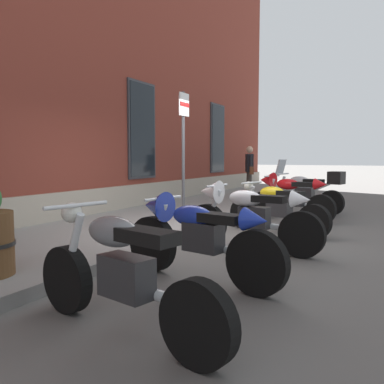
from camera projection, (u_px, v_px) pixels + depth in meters
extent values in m
plane|color=#565451|center=(200.00, 236.00, 7.20)|extent=(140.00, 140.00, 0.00)
cube|color=slate|center=(132.00, 225.00, 7.86)|extent=(30.88, 2.92, 0.15)
cube|color=gray|center=(77.00, 207.00, 8.47)|extent=(24.88, 0.10, 0.70)
cube|color=#2D2D33|center=(142.00, 130.00, 10.54)|extent=(1.22, 0.06, 2.52)
cube|color=black|center=(143.00, 130.00, 10.53)|extent=(1.10, 0.03, 2.40)
cube|color=#2D2D33|center=(217.00, 138.00, 14.96)|extent=(1.22, 0.06, 2.52)
cube|color=black|center=(218.00, 138.00, 14.95)|extent=(1.10, 0.03, 2.40)
cylinder|color=black|center=(67.00, 279.00, 3.61)|extent=(0.25, 0.62, 0.60)
cylinder|color=black|center=(198.00, 324.00, 2.65)|extent=(0.25, 0.62, 0.60)
cylinder|color=silver|center=(73.00, 250.00, 3.52)|extent=(0.14, 0.34, 0.69)
cube|color=#28282B|center=(126.00, 277.00, 3.08)|extent=(0.31, 0.48, 0.32)
ellipsoid|color=slate|center=(113.00, 231.00, 3.15)|extent=(0.37, 0.56, 0.24)
cube|color=black|center=(147.00, 236.00, 2.90)|extent=(0.32, 0.52, 0.10)
cylinder|color=silver|center=(77.00, 205.00, 3.44)|extent=(0.61, 0.17, 0.04)
cylinder|color=silver|center=(166.00, 298.00, 2.99)|extent=(0.19, 0.46, 0.09)
sphere|color=silver|center=(72.00, 213.00, 3.49)|extent=(0.18, 0.18, 0.18)
cylinder|color=black|center=(152.00, 244.00, 4.92)|extent=(0.25, 0.69, 0.68)
cylinder|color=black|center=(257.00, 263.00, 4.03)|extent=(0.25, 0.69, 0.68)
cylinder|color=silver|center=(158.00, 227.00, 4.84)|extent=(0.13, 0.30, 0.58)
cube|color=#28282B|center=(203.00, 237.00, 4.43)|extent=(0.30, 0.47, 0.32)
ellipsoid|color=#192D9E|center=(192.00, 216.00, 4.51)|extent=(0.36, 0.56, 0.24)
cube|color=black|center=(221.00, 218.00, 4.27)|extent=(0.31, 0.51, 0.10)
cylinder|color=silver|center=(163.00, 198.00, 4.76)|extent=(0.61, 0.16, 0.04)
cylinder|color=silver|center=(232.00, 251.00, 4.35)|extent=(0.18, 0.46, 0.09)
cone|color=#192D9E|center=(155.00, 206.00, 4.85)|extent=(0.42, 0.40, 0.36)
cone|color=#192D9E|center=(256.00, 220.00, 4.01)|extent=(0.29, 0.30, 0.24)
cylinder|color=black|center=(207.00, 225.00, 6.42)|extent=(0.19, 0.66, 0.65)
cylinder|color=black|center=(302.00, 235.00, 5.57)|extent=(0.19, 0.66, 0.65)
cylinder|color=silver|center=(212.00, 209.00, 6.34)|extent=(0.11, 0.32, 0.64)
cube|color=#28282B|center=(254.00, 218.00, 5.95)|extent=(0.27, 0.46, 0.32)
ellipsoid|color=silver|center=(245.00, 198.00, 6.01)|extent=(0.32, 0.55, 0.24)
cube|color=black|center=(269.00, 199.00, 5.80)|extent=(0.27, 0.50, 0.10)
cylinder|color=silver|center=(217.00, 186.00, 6.26)|extent=(0.62, 0.11, 0.04)
cylinder|color=silver|center=(276.00, 227.00, 5.89)|extent=(0.14, 0.46, 0.09)
cone|color=silver|center=(210.00, 192.00, 6.34)|extent=(0.40, 0.38, 0.36)
cone|color=silver|center=(301.00, 199.00, 5.54)|extent=(0.27, 0.29, 0.24)
cylinder|color=black|center=(244.00, 213.00, 7.89)|extent=(0.29, 0.61, 0.60)
cylinder|color=black|center=(314.00, 222.00, 6.86)|extent=(0.29, 0.61, 0.60)
cylinder|color=silver|center=(248.00, 201.00, 7.80)|extent=(0.16, 0.31, 0.62)
cube|color=#28282B|center=(279.00, 208.00, 7.33)|extent=(0.34, 0.49, 0.32)
ellipsoid|color=gold|center=(272.00, 193.00, 7.41)|extent=(0.40, 0.57, 0.24)
cube|color=black|center=(291.00, 194.00, 7.14)|extent=(0.35, 0.52, 0.10)
cylinder|color=silver|center=(252.00, 183.00, 7.71)|extent=(0.60, 0.22, 0.04)
cylinder|color=silver|center=(297.00, 216.00, 7.21)|extent=(0.22, 0.46, 0.09)
sphere|color=silver|center=(248.00, 186.00, 7.77)|extent=(0.18, 0.18, 0.18)
cylinder|color=black|center=(265.00, 204.00, 9.30)|extent=(0.27, 0.64, 0.63)
cylinder|color=black|center=(321.00, 209.00, 8.41)|extent=(0.27, 0.64, 0.63)
cylinder|color=silver|center=(269.00, 193.00, 9.21)|extent=(0.15, 0.33, 0.67)
cube|color=#28282B|center=(294.00, 199.00, 8.80)|extent=(0.32, 0.48, 0.32)
ellipsoid|color=red|center=(288.00, 184.00, 8.88)|extent=(0.38, 0.57, 0.24)
cube|color=black|center=(304.00, 184.00, 8.63)|extent=(0.33, 0.52, 0.10)
cylinder|color=silver|center=(272.00, 176.00, 9.12)|extent=(0.61, 0.19, 0.04)
cylinder|color=silver|center=(309.00, 205.00, 8.71)|extent=(0.20, 0.46, 0.09)
cone|color=red|center=(267.00, 180.00, 9.22)|extent=(0.43, 0.42, 0.36)
cone|color=red|center=(321.00, 184.00, 8.38)|extent=(0.30, 0.31, 0.24)
cylinder|color=black|center=(276.00, 199.00, 10.65)|extent=(0.26, 0.62, 0.61)
cylinder|color=black|center=(331.00, 203.00, 9.69)|extent=(0.26, 0.62, 0.61)
cylinder|color=silver|center=(280.00, 189.00, 10.56)|extent=(0.14, 0.33, 0.67)
cube|color=#28282B|center=(305.00, 194.00, 10.12)|extent=(0.31, 0.48, 0.32)
ellipsoid|color=#B7BABF|center=(299.00, 181.00, 10.19)|extent=(0.37, 0.57, 0.24)
cube|color=black|center=(314.00, 181.00, 9.95)|extent=(0.32, 0.52, 0.10)
cylinder|color=silver|center=(283.00, 174.00, 10.47)|extent=(0.61, 0.18, 0.04)
cylinder|color=silver|center=(318.00, 199.00, 10.03)|extent=(0.19, 0.46, 0.09)
cube|color=#B2BCC6|center=(281.00, 167.00, 10.50)|extent=(0.38, 0.22, 0.40)
cube|color=black|center=(336.00, 178.00, 9.58)|extent=(0.42, 0.39, 0.30)
cylinder|color=#38332D|center=(249.00, 184.00, 12.88)|extent=(0.14, 0.14, 0.79)
cylinder|color=#38332D|center=(250.00, 184.00, 12.70)|extent=(0.14, 0.14, 0.79)
cube|color=black|center=(249.00, 163.00, 12.73)|extent=(0.45, 0.36, 0.56)
sphere|color=tan|center=(249.00, 150.00, 12.70)|extent=(0.22, 0.22, 0.22)
cylinder|color=black|center=(248.00, 164.00, 12.99)|extent=(0.09, 0.09, 0.53)
cylinder|color=black|center=(251.00, 164.00, 12.49)|extent=(0.09, 0.09, 0.53)
cube|color=#592D19|center=(252.00, 171.00, 12.44)|extent=(0.13, 0.14, 0.24)
cylinder|color=#4C4C51|center=(183.00, 157.00, 7.89)|extent=(0.06, 0.06, 2.52)
cube|color=white|center=(184.00, 105.00, 7.80)|extent=(0.36, 0.03, 0.44)
cube|color=red|center=(185.00, 104.00, 7.79)|extent=(0.36, 0.01, 0.08)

